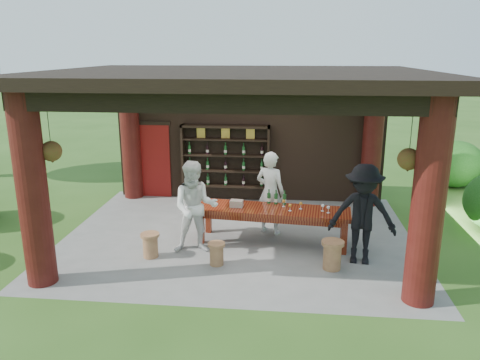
# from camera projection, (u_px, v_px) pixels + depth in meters

# --- Properties ---
(ground) EXTENTS (90.00, 90.00, 0.00)m
(ground) POSITION_uv_depth(u_px,v_px,m) (238.00, 236.00, 10.11)
(ground) COLOR #2D5119
(ground) RESTS_ON ground
(pavilion) EXTENTS (7.50, 6.00, 3.60)m
(pavilion) POSITION_uv_depth(u_px,v_px,m) (240.00, 135.00, 9.95)
(pavilion) COLOR slate
(pavilion) RESTS_ON ground
(wine_shelf) EXTENTS (2.30, 0.35, 2.03)m
(wine_shelf) POSITION_uv_depth(u_px,v_px,m) (226.00, 163.00, 12.25)
(wine_shelf) COLOR black
(wine_shelf) RESTS_ON ground
(tasting_table) EXTENTS (3.20, 1.09, 0.75)m
(tasting_table) POSITION_uv_depth(u_px,v_px,m) (273.00, 214.00, 9.62)
(tasting_table) COLOR #4E110B
(tasting_table) RESTS_ON ground
(stool_near_left) EXTENTS (0.33, 0.33, 0.43)m
(stool_near_left) POSITION_uv_depth(u_px,v_px,m) (217.00, 253.00, 8.71)
(stool_near_left) COLOR brown
(stool_near_left) RESTS_ON ground
(stool_near_right) EXTENTS (0.41, 0.41, 0.54)m
(stool_near_right) POSITION_uv_depth(u_px,v_px,m) (332.00, 254.00, 8.53)
(stool_near_right) COLOR brown
(stool_near_right) RESTS_ON ground
(stool_far_left) EXTENTS (0.37, 0.37, 0.48)m
(stool_far_left) POSITION_uv_depth(u_px,v_px,m) (150.00, 245.00, 9.03)
(stool_far_left) COLOR brown
(stool_far_left) RESTS_ON ground
(host) EXTENTS (0.78, 0.67, 1.82)m
(host) POSITION_uv_depth(u_px,v_px,m) (270.00, 193.00, 10.10)
(host) COLOR silver
(host) RESTS_ON ground
(guest_woman) EXTENTS (1.00, 0.83, 1.85)m
(guest_woman) POSITION_uv_depth(u_px,v_px,m) (195.00, 207.00, 9.11)
(guest_woman) COLOR silver
(guest_woman) RESTS_ON ground
(guest_man) EXTENTS (1.31, 0.85, 1.91)m
(guest_man) POSITION_uv_depth(u_px,v_px,m) (363.00, 214.00, 8.63)
(guest_man) COLOR black
(guest_man) RESTS_ON ground
(table_bottles) EXTENTS (0.41, 0.13, 0.31)m
(table_bottles) POSITION_uv_depth(u_px,v_px,m) (276.00, 197.00, 9.83)
(table_bottles) COLOR #194C1E
(table_bottles) RESTS_ON tasting_table
(table_glasses) EXTENTS (0.96, 0.38, 0.15)m
(table_glasses) POSITION_uv_depth(u_px,v_px,m) (305.00, 207.00, 9.47)
(table_glasses) COLOR silver
(table_glasses) RESTS_ON tasting_table
(napkin_basket) EXTENTS (0.28, 0.20, 0.14)m
(napkin_basket) POSITION_uv_depth(u_px,v_px,m) (237.00, 203.00, 9.67)
(napkin_basket) COLOR #BF6672
(napkin_basket) RESTS_ON tasting_table
(shrubs) EXTENTS (16.17, 8.38, 1.36)m
(shrubs) POSITION_uv_depth(u_px,v_px,m) (367.00, 202.00, 10.64)
(shrubs) COLOR #194C14
(shrubs) RESTS_ON ground
(trees) EXTENTS (22.42, 10.43, 4.80)m
(trees) POSITION_uv_depth(u_px,v_px,m) (397.00, 75.00, 10.10)
(trees) COLOR #3F2819
(trees) RESTS_ON ground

